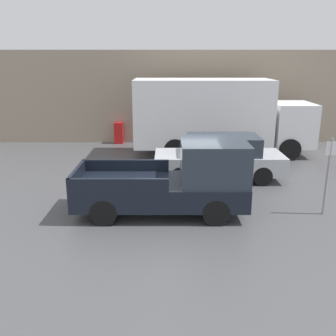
{
  "coord_description": "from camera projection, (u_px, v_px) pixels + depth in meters",
  "views": [
    {
      "loc": [
        -0.37,
        -11.03,
        4.48
      ],
      "look_at": [
        -0.35,
        0.46,
        1.1
      ],
      "focal_mm": 40.0,
      "sensor_mm": 36.0,
      "label": 1
    }
  ],
  "objects": [
    {
      "name": "building_wall",
      "position": [
        174.0,
        97.0,
        20.08
      ],
      "size": [
        28.0,
        0.15,
        4.89
      ],
      "color": "gray",
      "rests_on": "ground"
    },
    {
      "name": "parking_sign",
      "position": [
        327.0,
        172.0,
        10.82
      ],
      "size": [
        0.3,
        0.07,
        2.32
      ],
      "color": "gray",
      "rests_on": "ground"
    },
    {
      "name": "pickup_truck",
      "position": [
        177.0,
        181.0,
        11.04
      ],
      "size": [
        5.01,
        2.06,
        2.19
      ],
      "color": "black",
      "rests_on": "ground"
    },
    {
      "name": "delivery_truck",
      "position": [
        215.0,
        115.0,
        17.61
      ],
      "size": [
        8.31,
        2.48,
        3.55
      ],
      "color": "white",
      "rests_on": "ground"
    },
    {
      "name": "ground_plane",
      "position": [
        179.0,
        205.0,
        11.85
      ],
      "size": [
        60.0,
        60.0,
        0.0
      ],
      "primitive_type": "plane",
      "color": "#4C4C4F"
    },
    {
      "name": "car",
      "position": [
        219.0,
        157.0,
        14.24
      ],
      "size": [
        4.84,
        1.86,
        1.68
      ],
      "color": "#B7BABF",
      "rests_on": "ground"
    },
    {
      "name": "newspaper_box",
      "position": [
        118.0,
        133.0,
        20.29
      ],
      "size": [
        0.45,
        0.4,
        1.14
      ],
      "color": "red",
      "rests_on": "ground"
    }
  ]
}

